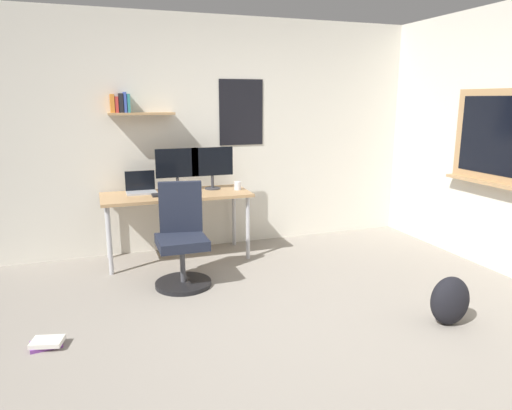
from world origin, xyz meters
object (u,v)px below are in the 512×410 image
(computer_mouse, at_px, (197,192))
(backpack, at_px, (450,301))
(coffee_mug, at_px, (238,186))
(laptop, at_px, (141,188))
(office_chair, at_px, (182,242))
(monitor_primary, at_px, (177,167))
(book_stack_on_floor, at_px, (47,343))
(desk, at_px, (176,200))
(monitor_secondary, at_px, (212,165))
(keyboard, at_px, (170,194))

(computer_mouse, bearing_deg, backpack, -54.96)
(computer_mouse, xyz_separation_m, coffee_mug, (0.47, 0.05, 0.03))
(laptop, distance_m, coffee_mug, 1.04)
(office_chair, xyz_separation_m, monitor_primary, (0.12, 0.82, 0.59))
(monitor_primary, distance_m, book_stack_on_floor, 2.29)
(desk, relative_size, laptop, 4.99)
(monitor_primary, distance_m, backpack, 2.96)
(laptop, bearing_deg, coffee_mug, -10.10)
(monitor_primary, height_order, monitor_secondary, same)
(computer_mouse, height_order, coffee_mug, coffee_mug)
(laptop, height_order, computer_mouse, laptop)
(keyboard, distance_m, backpack, 2.83)
(monitor_primary, xyz_separation_m, computer_mouse, (0.16, -0.18, -0.25))
(monitor_secondary, bearing_deg, monitor_primary, 180.00)
(desk, bearing_deg, backpack, -52.50)
(desk, bearing_deg, laptop, 156.44)
(desk, xyz_separation_m, computer_mouse, (0.20, -0.08, 0.09))
(laptop, bearing_deg, backpack, -49.13)
(monitor_primary, bearing_deg, desk, -110.48)
(monitor_primary, bearing_deg, backpack, -54.38)
(desk, distance_m, backpack, 2.83)
(computer_mouse, bearing_deg, monitor_primary, 131.77)
(monitor_secondary, xyz_separation_m, coffee_mug, (0.25, -0.13, -0.22))
(computer_mouse, bearing_deg, office_chair, -114.16)
(monitor_secondary, bearing_deg, office_chair, -121.75)
(office_chair, distance_m, monitor_primary, 1.02)
(office_chair, xyz_separation_m, coffee_mug, (0.76, 0.69, 0.36))
(office_chair, bearing_deg, monitor_primary, 81.50)
(monitor_primary, relative_size, backpack, 1.21)
(office_chair, height_order, monitor_secondary, monitor_secondary)
(desk, xyz_separation_m, office_chair, (-0.08, -0.72, -0.25))
(keyboard, bearing_deg, monitor_secondary, 20.07)
(keyboard, bearing_deg, coffee_mug, 3.81)
(backpack, relative_size, book_stack_on_floor, 1.56)
(office_chair, relative_size, coffee_mug, 10.33)
(coffee_mug, bearing_deg, keyboard, -176.19)
(keyboard, xyz_separation_m, backpack, (1.77, -2.13, -0.54))
(backpack, bearing_deg, laptop, 130.87)
(office_chair, distance_m, monitor_secondary, 1.13)
(keyboard, distance_m, book_stack_on_floor, 1.99)
(office_chair, relative_size, book_stack_on_floor, 3.88)
(keyboard, xyz_separation_m, coffee_mug, (0.75, 0.05, 0.04))
(desk, height_order, office_chair, office_chair)
(backpack, bearing_deg, coffee_mug, 115.15)
(desk, xyz_separation_m, laptop, (-0.35, 0.15, 0.12))
(laptop, distance_m, keyboard, 0.36)
(laptop, relative_size, backpack, 0.81)
(monitor_secondary, bearing_deg, backpack, -61.21)
(desk, distance_m, coffee_mug, 0.68)
(monitor_primary, bearing_deg, keyboard, -122.28)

